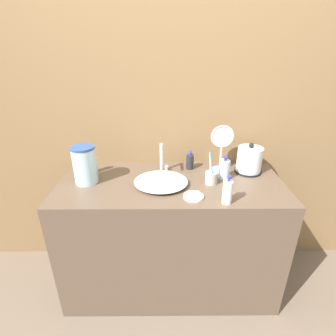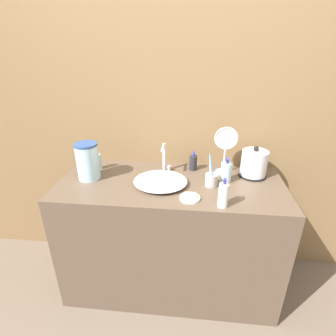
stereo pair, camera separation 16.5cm
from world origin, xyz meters
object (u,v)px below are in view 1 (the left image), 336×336
shampoo_bottle (190,161)px  hand_cream_bottle (94,164)px  water_pitcher (85,165)px  vanity_mirror (222,145)px  lotion_bottle (227,192)px  faucet (162,157)px  mouthwash_bottle (224,169)px  electric_kettle (249,161)px  toothbrush_cup (211,177)px

shampoo_bottle → hand_cream_bottle: size_ratio=1.00×
water_pitcher → vanity_mirror: bearing=11.1°
shampoo_bottle → water_pitcher: bearing=-163.3°
lotion_bottle → water_pitcher: water_pitcher is taller
faucet → mouthwash_bottle: (0.41, -0.11, -0.04)m
faucet → electric_kettle: bearing=-0.4°
lotion_bottle → mouthwash_bottle: size_ratio=1.04×
vanity_mirror → hand_cream_bottle: bearing=-178.4°
electric_kettle → toothbrush_cup: toothbrush_cup is taller
faucet → hand_cream_bottle: bearing=179.9°
hand_cream_bottle → vanity_mirror: bearing=1.6°
toothbrush_cup → shampoo_bottle: (-0.12, 0.23, 0.01)m
hand_cream_bottle → faucet: bearing=-0.1°
faucet → mouthwash_bottle: size_ratio=1.22×
faucet → shampoo_bottle: size_ratio=1.39×
shampoo_bottle → vanity_mirror: bearing=-8.1°
shampoo_bottle → mouthwash_bottle: mouthwash_bottle is taller
toothbrush_cup → lotion_bottle: size_ratio=1.25×
lotion_bottle → vanity_mirror: vanity_mirror is taller
faucet → mouthwash_bottle: bearing=-15.0°
shampoo_bottle → vanity_mirror: vanity_mirror is taller
vanity_mirror → water_pitcher: bearing=-168.9°
hand_cream_bottle → water_pitcher: water_pitcher is taller
faucet → water_pitcher: 0.51m
hand_cream_bottle → vanity_mirror: (0.88, 0.02, 0.13)m
lotion_bottle → vanity_mirror: size_ratio=0.53×
electric_kettle → water_pitcher: bearing=-172.3°
shampoo_bottle → lotion_bottle: bearing=-69.7°
water_pitcher → mouthwash_bottle: bearing=2.6°
faucet → water_pitcher: water_pitcher is taller
lotion_bottle → water_pitcher: (-0.85, 0.25, 0.05)m
faucet → electric_kettle: size_ratio=0.95×
faucet → electric_kettle: 0.60m
electric_kettle → lotion_bottle: electric_kettle is taller
mouthwash_bottle → hand_cream_bottle: mouthwash_bottle is taller
electric_kettle → shampoo_bottle: electric_kettle is taller
electric_kettle → mouthwash_bottle: size_ratio=1.27×
lotion_bottle → water_pitcher: size_ratio=0.71×
faucet → shampoo_bottle: faucet is taller
mouthwash_bottle → electric_kettle: bearing=28.9°
faucet → lotion_bottle: bearing=-47.8°
hand_cream_bottle → water_pitcher: 0.16m
toothbrush_cup → hand_cream_bottle: size_ratio=1.47×
toothbrush_cup → lotion_bottle: bearing=-77.4°
electric_kettle → shampoo_bottle: size_ratio=1.45×
vanity_mirror → water_pitcher: 0.91m
faucet → shampoo_bottle: bearing=15.5°
vanity_mirror → water_pitcher: (-0.89, -0.17, -0.06)m
mouthwash_bottle → water_pitcher: bearing=-177.4°
electric_kettle → hand_cream_bottle: size_ratio=1.45×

